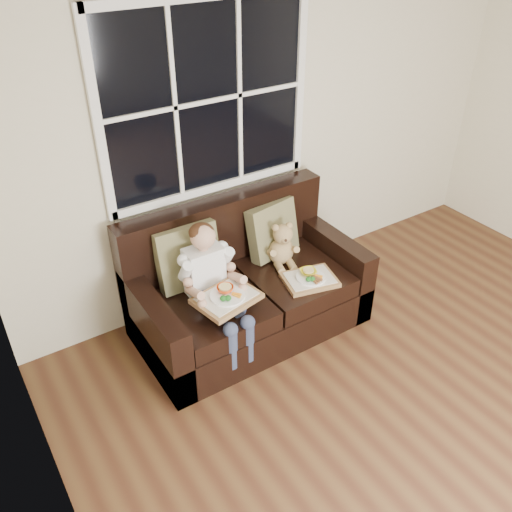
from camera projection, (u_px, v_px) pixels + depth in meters
window_back at (207, 101)px, 3.70m from camera, size 1.62×0.04×1.37m
loveseat at (245, 291)px, 4.13m from camera, size 1.70×0.92×0.96m
pillow_left at (188, 257)px, 3.85m from camera, size 0.46×0.23×0.47m
pillow_right at (273, 230)px, 4.19m from camera, size 0.45×0.26×0.44m
child at (211, 278)px, 3.70m from camera, size 0.38×0.60×0.87m
teddy_bear at (282, 247)px, 4.12m from camera, size 0.25×0.29×0.36m
tray_left at (227, 297)px, 3.63m from camera, size 0.47×0.39×0.09m
tray_right at (310, 278)px, 3.98m from camera, size 0.44×0.37×0.09m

